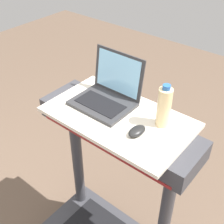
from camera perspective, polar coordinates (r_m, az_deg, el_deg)
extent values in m
cylinder|color=#38383D|center=(2.03, -6.62, -9.01)|extent=(0.07, 0.07, 0.81)
cylinder|color=#38383D|center=(1.77, 10.14, -18.93)|extent=(0.07, 0.07, 0.81)
cube|color=#38383D|center=(1.55, 1.17, -2.86)|extent=(0.90, 0.28, 0.11)
cube|color=#0C3F19|center=(1.47, -2.31, -5.60)|extent=(0.24, 0.01, 0.06)
cube|color=maroon|center=(1.50, -2.24, -6.86)|extent=(0.81, 0.00, 0.02)
cube|color=beige|center=(1.51, 1.20, -0.95)|extent=(0.74, 0.43, 0.02)
cube|color=#2D2D30|center=(1.57, -1.85, 1.58)|extent=(0.31, 0.23, 0.02)
cube|color=black|center=(1.55, -2.28, 1.61)|extent=(0.25, 0.13, 0.00)
cube|color=#2D2D30|center=(1.59, 1.23, 7.41)|extent=(0.31, 0.04, 0.23)
cube|color=#8CCCF2|center=(1.59, 1.12, 7.37)|extent=(0.27, 0.03, 0.20)
ellipsoid|color=black|center=(1.39, 4.78, -3.64)|extent=(0.07, 0.10, 0.03)
cylinder|color=beige|center=(1.41, 9.90, 0.84)|extent=(0.07, 0.07, 0.20)
cylinder|color=#2659A5|center=(1.35, 10.39, 4.67)|extent=(0.04, 0.04, 0.02)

